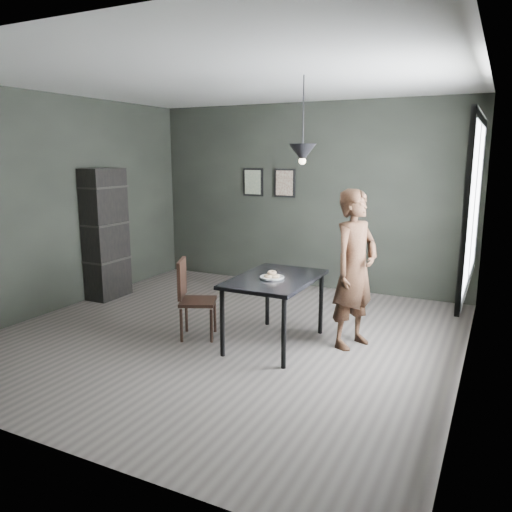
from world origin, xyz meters
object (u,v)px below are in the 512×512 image
at_px(woman, 355,269).
at_px(wood_chair, 191,293).
at_px(cafe_table, 275,284).
at_px(shelf_unit, 106,234).
at_px(white_plate, 272,278).
at_px(pendant_lamp, 303,153).

xyz_separation_m(woman, wood_chair, (-1.70, -0.57, -0.34)).
bearing_deg(woman, cafe_table, 136.31).
bearing_deg(cafe_table, shelf_unit, 168.10).
xyz_separation_m(white_plate, pendant_lamp, (0.26, 0.16, 1.29)).
bearing_deg(pendant_lamp, woman, 25.54).
height_order(cafe_table, woman, woman).
height_order(wood_chair, pendant_lamp, pendant_lamp).
xyz_separation_m(woman, shelf_unit, (-3.69, 0.27, 0.08)).
distance_m(cafe_table, pendant_lamp, 1.41).
relative_size(shelf_unit, pendant_lamp, 2.13).
xyz_separation_m(white_plate, woman, (0.77, 0.41, 0.09)).
height_order(woman, wood_chair, woman).
bearing_deg(shelf_unit, pendant_lamp, -9.61).
xyz_separation_m(woman, pendant_lamp, (-0.52, -0.25, 1.21)).
height_order(white_plate, wood_chair, wood_chair).
height_order(woman, pendant_lamp, pendant_lamp).
distance_m(white_plate, pendant_lamp, 1.33).
bearing_deg(white_plate, cafe_table, 84.46).
height_order(woman, shelf_unit, shelf_unit).
distance_m(cafe_table, shelf_unit, 2.99).
xyz_separation_m(white_plate, wood_chair, (-0.93, -0.16, -0.25)).
distance_m(wood_chair, shelf_unit, 2.19).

